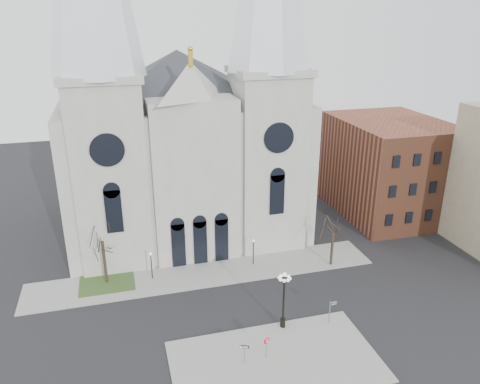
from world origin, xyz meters
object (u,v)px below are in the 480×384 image
object	(u,v)px
globe_lamp	(284,293)
street_name_sign	(331,310)
one_way_sign	(244,350)
stop_sign	(266,342)

from	to	relation	value
globe_lamp	street_name_sign	size ratio (longest dim) A/B	2.43
street_name_sign	one_way_sign	bearing A→B (deg)	-166.95
globe_lamp	one_way_sign	distance (m)	6.66
stop_sign	street_name_sign	distance (m)	8.10
street_name_sign	stop_sign	bearing A→B (deg)	-163.44
stop_sign	globe_lamp	size ratio (longest dim) A/B	0.36
one_way_sign	street_name_sign	xyz separation A→B (m)	(9.54, 3.12, 0.13)
globe_lamp	street_name_sign	distance (m)	5.22
globe_lamp	one_way_sign	xyz separation A→B (m)	(-4.91, -3.77, -2.45)
stop_sign	street_name_sign	xyz separation A→B (m)	(7.53, 2.99, -0.13)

